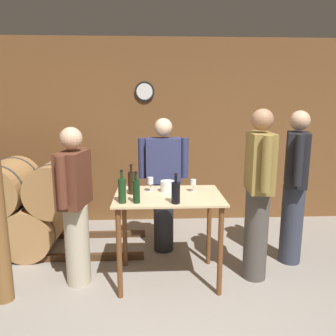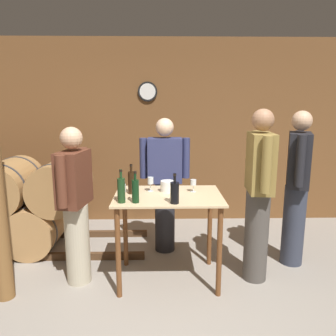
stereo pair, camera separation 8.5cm
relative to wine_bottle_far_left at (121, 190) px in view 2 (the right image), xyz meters
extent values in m
plane|color=gray|center=(0.54, -0.55, -1.03)|extent=(14.00, 14.00, 0.00)
cube|color=brown|center=(0.54, 2.02, 0.32)|extent=(8.40, 0.05, 2.70)
cylinder|color=black|center=(0.17, 1.98, 0.92)|extent=(0.28, 0.03, 0.28)
cylinder|color=white|center=(0.17, 1.96, 0.92)|extent=(0.23, 0.01, 0.23)
cube|color=#4C331E|center=(-1.80, 1.33, -0.99)|extent=(3.92, 0.06, 0.08)
cylinder|color=#AD7F4C|center=(-1.16, 1.00, -0.72)|extent=(0.60, 0.82, 0.60)
cylinder|color=#38383D|center=(-1.16, 0.76, -0.72)|extent=(0.62, 0.03, 0.62)
cylinder|color=#38383D|center=(-1.16, 1.25, -0.72)|extent=(0.62, 0.03, 0.62)
cylinder|color=#9E7242|center=(-1.48, 1.00, -0.21)|extent=(0.60, 0.82, 0.60)
cylinder|color=#38383D|center=(-1.48, 1.25, -0.21)|extent=(0.62, 0.03, 0.62)
cylinder|color=#9E7242|center=(-0.85, 1.00, -0.21)|extent=(0.60, 0.82, 0.60)
cylinder|color=#38383D|center=(-0.85, 0.76, -0.21)|extent=(0.62, 0.03, 0.62)
cylinder|color=#38383D|center=(-0.85, 1.25, -0.21)|extent=(0.62, 0.03, 0.62)
cube|color=#D1B284|center=(0.43, 0.24, -0.13)|extent=(1.05, 0.73, 0.02)
cylinder|color=brown|center=(-0.04, -0.07, -0.58)|extent=(0.05, 0.05, 0.88)
cylinder|color=brown|center=(0.90, -0.07, -0.58)|extent=(0.05, 0.05, 0.88)
cylinder|color=brown|center=(-0.04, 0.54, -0.58)|extent=(0.05, 0.05, 0.88)
cylinder|color=brown|center=(0.90, 0.54, -0.58)|extent=(0.05, 0.05, 0.88)
cylinder|color=#193819|center=(0.00, 0.00, -0.01)|extent=(0.07, 0.07, 0.23)
cylinder|color=#193819|center=(0.00, 0.00, 0.15)|extent=(0.02, 0.02, 0.08)
cylinder|color=black|center=(0.00, 0.00, 0.18)|extent=(0.03, 0.03, 0.02)
cylinder|color=black|center=(0.07, 0.29, -0.01)|extent=(0.07, 0.07, 0.22)
cylinder|color=black|center=(0.07, 0.29, 0.14)|extent=(0.02, 0.02, 0.07)
cylinder|color=black|center=(0.07, 0.29, 0.17)|extent=(0.03, 0.03, 0.02)
cylinder|color=black|center=(0.13, -0.01, -0.02)|extent=(0.07, 0.07, 0.21)
cylinder|color=black|center=(0.13, -0.01, 0.13)|extent=(0.02, 0.02, 0.08)
cylinder|color=black|center=(0.13, -0.01, 0.16)|extent=(0.03, 0.03, 0.02)
cylinder|color=black|center=(0.48, -0.04, -0.02)|extent=(0.08, 0.08, 0.19)
cylinder|color=black|center=(0.48, -0.04, 0.11)|extent=(0.02, 0.02, 0.08)
cylinder|color=black|center=(0.48, -0.04, 0.14)|extent=(0.03, 0.03, 0.02)
cylinder|color=silver|center=(0.00, 0.10, -0.12)|extent=(0.06, 0.06, 0.00)
cylinder|color=silver|center=(0.00, 0.10, -0.08)|extent=(0.01, 0.01, 0.07)
cylinder|color=silver|center=(0.00, 0.10, -0.01)|extent=(0.06, 0.06, 0.07)
cylinder|color=silver|center=(0.25, 0.38, -0.12)|extent=(0.06, 0.06, 0.00)
cylinder|color=silver|center=(0.25, 0.38, -0.08)|extent=(0.01, 0.01, 0.07)
cylinder|color=silver|center=(0.25, 0.38, -0.01)|extent=(0.06, 0.06, 0.07)
cylinder|color=silver|center=(0.69, 0.34, -0.12)|extent=(0.06, 0.06, 0.00)
cylinder|color=silver|center=(0.69, 0.34, -0.08)|extent=(0.01, 0.01, 0.07)
cylinder|color=silver|center=(0.69, 0.34, -0.02)|extent=(0.06, 0.06, 0.06)
cylinder|color=white|center=(0.42, 0.36, -0.07)|extent=(0.14, 0.14, 0.11)
cylinder|color=#4C4742|center=(1.32, 0.23, -0.56)|extent=(0.24, 0.24, 0.93)
cube|color=olive|center=(1.32, 0.23, 0.20)|extent=(0.25, 0.42, 0.58)
sphere|color=#9E7051|center=(1.32, 0.23, 0.61)|extent=(0.21, 0.21, 0.21)
cylinder|color=olive|center=(1.35, 0.48, 0.23)|extent=(0.09, 0.09, 0.52)
cylinder|color=olive|center=(1.30, -0.02, 0.23)|extent=(0.09, 0.09, 0.52)
cylinder|color=#B7AD93|center=(-0.48, 0.21, -0.62)|extent=(0.24, 0.24, 0.82)
cube|color=#592D1E|center=(-0.48, 0.21, 0.06)|extent=(0.29, 0.43, 0.53)
sphere|color=tan|center=(-0.48, 0.21, 0.45)|extent=(0.21, 0.21, 0.21)
cylinder|color=#592D1E|center=(-0.52, -0.03, 0.08)|extent=(0.09, 0.09, 0.47)
cylinder|color=#592D1E|center=(-0.44, 0.46, 0.08)|extent=(0.09, 0.09, 0.47)
cylinder|color=#333847|center=(1.84, 0.56, -0.57)|extent=(0.24, 0.24, 0.90)
cube|color=black|center=(1.84, 0.56, 0.17)|extent=(0.34, 0.45, 0.58)
sphere|color=tan|center=(1.84, 0.56, 0.58)|extent=(0.21, 0.21, 0.21)
cylinder|color=black|center=(1.92, 0.79, 0.20)|extent=(0.09, 0.09, 0.52)
cylinder|color=black|center=(1.75, 0.32, 0.20)|extent=(0.09, 0.09, 0.52)
cylinder|color=#232328|center=(0.40, 0.92, -0.59)|extent=(0.24, 0.24, 0.86)
cube|color=navy|center=(0.40, 0.92, 0.10)|extent=(0.40, 0.22, 0.53)
sphere|color=beige|center=(0.40, 0.92, 0.49)|extent=(0.21, 0.21, 0.21)
cylinder|color=navy|center=(0.65, 0.92, 0.13)|extent=(0.09, 0.09, 0.47)
cylinder|color=navy|center=(0.15, 0.92, 0.13)|extent=(0.09, 0.09, 0.47)
camera|label=1|loc=(0.28, -2.86, 0.78)|focal=35.00mm
camera|label=2|loc=(0.36, -2.86, 0.78)|focal=35.00mm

